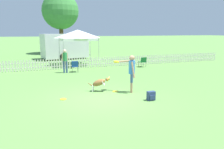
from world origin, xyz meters
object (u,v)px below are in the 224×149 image
object	(u,v)px
canopy_tent_secondary	(78,35)
equipment_trailer	(64,46)
leaping_dog	(99,83)
folding_chair_blue_left	(75,66)
folding_chair_center	(143,61)
frisbee_near_handler	(63,99)
frisbee_near_dog	(115,91)
spectator_standing	(65,59)
tree_left_grove	(60,11)
handler_person	(131,69)
backpack_on_grass	(151,96)

from	to	relation	value
canopy_tent_secondary	equipment_trailer	bearing A→B (deg)	95.97
leaping_dog	folding_chair_blue_left	size ratio (longest dim) A/B	1.39
folding_chair_center	canopy_tent_secondary	xyz separation A→B (m)	(-4.54, 2.83, 2.01)
frisbee_near_handler	canopy_tent_secondary	world-z (taller)	canopy_tent_secondary
frisbee_near_dog	frisbee_near_handler	bearing A→B (deg)	-171.20
spectator_standing	equipment_trailer	distance (m)	7.95
leaping_dog	frisbee_near_handler	distance (m)	1.94
leaping_dog	equipment_trailer	distance (m)	13.19
tree_left_grove	frisbee_near_dog	bearing A→B (deg)	-90.03
handler_person	spectator_standing	world-z (taller)	handler_person
spectator_standing	folding_chair_blue_left	bearing A→B (deg)	-176.50
backpack_on_grass	equipment_trailer	world-z (taller)	equipment_trailer
handler_person	leaping_dog	distance (m)	1.59
frisbee_near_handler	backpack_on_grass	distance (m)	3.64
folding_chair_center	canopy_tent_secondary	distance (m)	5.72
backpack_on_grass	folding_chair_blue_left	size ratio (longest dim) A/B	0.47
spectator_standing	tree_left_grove	xyz separation A→B (m)	(1.52, 13.65, 4.25)
folding_chair_blue_left	folding_chair_center	distance (m)	5.46
frisbee_near_handler	tree_left_grove	xyz separation A→B (m)	(2.47, 19.60, 5.20)
folding_chair_blue_left	tree_left_grove	xyz separation A→B (m)	(0.87, 13.66, 4.74)
handler_person	leaping_dog	bearing A→B (deg)	90.49
equipment_trailer	tree_left_grove	world-z (taller)	tree_left_grove
frisbee_near_dog	spectator_standing	world-z (taller)	spectator_standing
canopy_tent_secondary	frisbee_near_dog	bearing A→B (deg)	-90.27
frisbee_near_handler	canopy_tent_secondary	xyz separation A→B (m)	(2.50, 9.17, 2.46)
handler_person	folding_chair_blue_left	xyz separation A→B (m)	(-1.49, 5.88, -0.62)
frisbee_near_handler	equipment_trailer	world-z (taller)	equipment_trailer
frisbee_near_handler	spectator_standing	size ratio (longest dim) A/B	0.16
folding_chair_center	spectator_standing	bearing A→B (deg)	3.36
frisbee_near_dog	tree_left_grove	distance (m)	19.91
handler_person	leaping_dog	size ratio (longest dim) A/B	1.57
folding_chair_center	canopy_tent_secondary	world-z (taller)	canopy_tent_secondary
frisbee_near_dog	leaping_dog	bearing A→B (deg)	157.19
folding_chair_blue_left	spectator_standing	world-z (taller)	spectator_standing
leaping_dog	folding_chair_center	size ratio (longest dim) A/B	1.39
handler_person	tree_left_grove	world-z (taller)	tree_left_grove
frisbee_near_dog	backpack_on_grass	world-z (taller)	backpack_on_grass
backpack_on_grass	leaping_dog	bearing A→B (deg)	128.53
leaping_dog	backpack_on_grass	world-z (taller)	leaping_dog
frisbee_near_dog	handler_person	bearing A→B (deg)	-26.56
spectator_standing	equipment_trailer	size ratio (longest dim) A/B	0.30
frisbee_near_dog	tree_left_grove	xyz separation A→B (m)	(0.01, 19.22, 5.20)
leaping_dog	frisbee_near_dog	bearing A→B (deg)	92.32
handler_person	folding_chair_blue_left	size ratio (longest dim) A/B	2.18
frisbee_near_handler	canopy_tent_secondary	bearing A→B (deg)	74.76
leaping_dog	canopy_tent_secondary	size ratio (longest dim) A/B	0.38
spectator_standing	tree_left_grove	size ratio (longest dim) A/B	0.21
tree_left_grove	equipment_trailer	bearing A→B (deg)	-94.50
handler_person	spectator_standing	distance (m)	6.26
backpack_on_grass	equipment_trailer	xyz separation A→B (m)	(-1.36, 15.17, 1.14)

